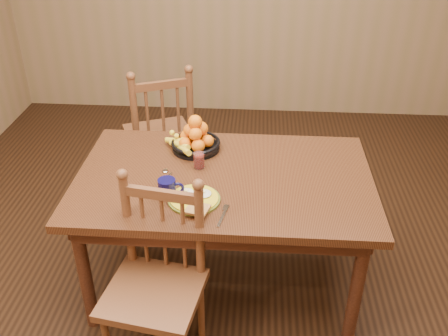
# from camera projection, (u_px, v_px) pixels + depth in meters

# --- Properties ---
(room) EXTENTS (4.52, 5.02, 2.72)m
(room) POSITION_uv_depth(u_px,v_px,m) (224.00, 70.00, 2.38)
(room) COLOR black
(room) RESTS_ON ground
(dining_table) EXTENTS (1.60, 1.00, 0.75)m
(dining_table) POSITION_uv_depth(u_px,v_px,m) (224.00, 189.00, 2.74)
(dining_table) COLOR black
(dining_table) RESTS_ON ground
(chair_far) EXTENTS (0.61, 0.60, 1.03)m
(chair_far) POSITION_uv_depth(u_px,v_px,m) (160.00, 135.00, 3.64)
(chair_far) COLOR #522B18
(chair_far) RESTS_ON ground
(chair_near) EXTENTS (0.51, 0.49, 0.98)m
(chair_near) POSITION_uv_depth(u_px,v_px,m) (156.00, 284.00, 2.38)
(chair_near) COLOR #522B18
(chair_near) RESTS_ON ground
(breakfast_plate) EXTENTS (0.26, 0.30, 0.04)m
(breakfast_plate) POSITION_uv_depth(u_px,v_px,m) (194.00, 199.00, 2.49)
(breakfast_plate) COLOR #59601E
(breakfast_plate) RESTS_ON dining_table
(fork) EXTENTS (0.05, 0.18, 0.00)m
(fork) POSITION_uv_depth(u_px,v_px,m) (223.00, 214.00, 2.39)
(fork) COLOR silver
(fork) RESTS_ON dining_table
(spoon) EXTENTS (0.06, 0.15, 0.01)m
(spoon) POSITION_uv_depth(u_px,v_px,m) (165.00, 173.00, 2.71)
(spoon) COLOR silver
(spoon) RESTS_ON dining_table
(coffee_mug) EXTENTS (0.13, 0.09, 0.10)m
(coffee_mug) POSITION_uv_depth(u_px,v_px,m) (168.00, 188.00, 2.50)
(coffee_mug) COLOR #0B0934
(coffee_mug) RESTS_ON dining_table
(juice_glass) EXTENTS (0.06, 0.06, 0.09)m
(juice_glass) POSITION_uv_depth(u_px,v_px,m) (199.00, 161.00, 2.75)
(juice_glass) COLOR silver
(juice_glass) RESTS_ON dining_table
(fruit_bowl) EXTENTS (0.32, 0.32, 0.22)m
(fruit_bowl) POSITION_uv_depth(u_px,v_px,m) (195.00, 139.00, 2.92)
(fruit_bowl) COLOR black
(fruit_bowl) RESTS_ON dining_table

